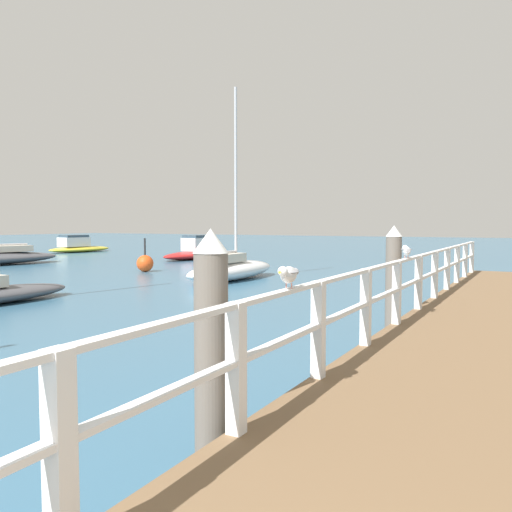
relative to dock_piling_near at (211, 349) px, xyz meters
name	(u,v)px	position (x,y,z in m)	size (l,w,h in m)	color
pier_deck	(505,338)	(1.88, 5.50, -0.78)	(3.16, 19.65, 0.45)	brown
pier_railing	(409,280)	(0.38, 5.50, 0.07)	(0.12, 18.17, 0.99)	white
dock_piling_near	(211,349)	(0.00, 0.00, 0.00)	(0.29, 0.29, 1.98)	#6B6056
dock_piling_far	(393,280)	(0.00, 5.99, 0.00)	(0.29, 0.29, 1.98)	#6B6056
seagull_foreground	(288,274)	(0.38, 0.67, 0.58)	(0.21, 0.48, 0.21)	white
seagull_background	(406,250)	(0.38, 5.30, 0.58)	(0.24, 0.46, 0.21)	white
boat_3	(195,251)	(-14.86, 21.01, -0.56)	(1.83, 4.84, 1.35)	red
boat_5	(232,268)	(-7.39, 12.59, -0.59)	(1.49, 5.21, 6.84)	white
boat_6	(78,246)	(-26.14, 23.00, -0.61)	(2.26, 5.01, 1.20)	gold
channel_buoy	(145,263)	(-12.18, 13.57, -0.64)	(0.70, 0.70, 1.40)	#E54C19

